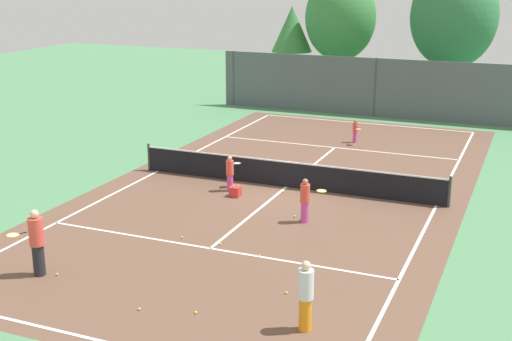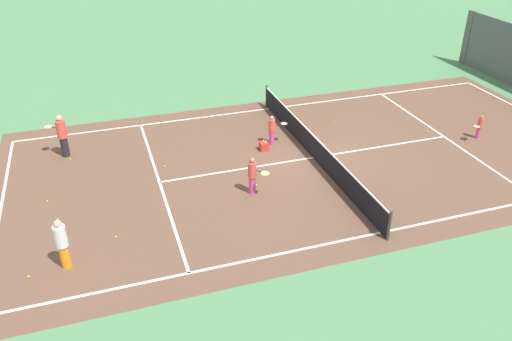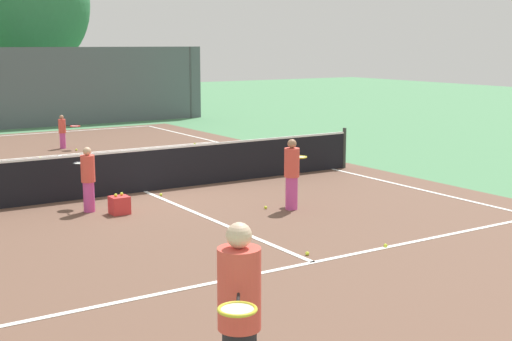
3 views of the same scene
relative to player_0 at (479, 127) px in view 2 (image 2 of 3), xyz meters
The scene contains 22 objects.
ground_plane 7.74m from the player_0, 94.41° to the right, with size 80.00×80.00×0.00m, color #4C8456.
court_surface 7.74m from the player_0, 94.41° to the right, with size 13.00×25.00×0.01m.
tennis_net 7.72m from the player_0, 94.41° to the right, with size 11.90×0.10×1.10m.
player_0 is the anchor object (origin of this frame).
player_1 17.84m from the player_0, 78.80° to the right, with size 0.36×0.36×1.68m.
player_2 9.19m from the player_0, 104.78° to the right, with size 0.36×0.86×1.32m.
player_3 17.91m from the player_0, 102.87° to the right, with size 0.75×0.93×1.84m.
player_4 11.01m from the player_0, 83.51° to the right, with size 0.82×0.73×1.46m.
ball_crate 9.62m from the player_0, 101.42° to the right, with size 0.36×0.34×0.43m.
tennis_ball_0 13.75m from the player_0, 91.84° to the right, with size 0.07×0.07×0.07m, color #CCE533.
tennis_ball_1 14.11m from the player_0, 86.19° to the right, with size 0.07×0.07×0.07m, color #CCE533.
tennis_ball_2 2.20m from the player_0, 126.42° to the right, with size 0.07×0.07×0.07m, color #CCE533.
tennis_ball_3 17.81m from the player_0, 87.28° to the right, with size 0.07×0.07×0.07m, color #CCE533.
tennis_ball_4 13.83m from the player_0, 97.20° to the right, with size 0.07×0.07×0.07m, color #CCE533.
tennis_ball_5 6.41m from the player_0, 123.86° to the right, with size 0.07×0.07×0.07m, color #CCE533.
tennis_ball_6 16.18m from the player_0, 81.24° to the right, with size 0.07×0.07×0.07m, color #CCE533.
tennis_ball_7 17.67m from the player_0, 101.57° to the right, with size 0.07×0.07×0.07m, color #CCE533.
tennis_ball_8 18.15m from the player_0, 91.52° to the right, with size 0.07×0.07×0.07m, color #CCE533.
tennis_ball_9 18.93m from the player_0, 78.97° to the right, with size 0.07×0.07×0.07m, color #CCE533.
tennis_ball_10 0.90m from the player_0, 76.12° to the right, with size 0.07×0.07×0.07m, color #CCE533.
tennis_ball_12 8.36m from the player_0, 93.31° to the right, with size 0.07×0.07×0.07m, color #CCE533.
tennis_ball_13 10.69m from the player_0, 85.75° to the right, with size 0.07×0.07×0.07m, color #CCE533.
Camera 2 is at (17.32, -8.21, 10.19)m, focal length 36.40 mm.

